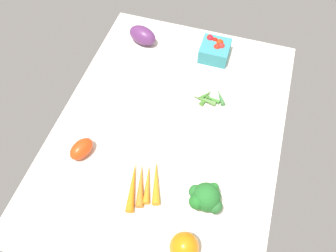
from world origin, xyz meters
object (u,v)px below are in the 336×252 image
okra_pile (209,98)px  berry_basket (215,50)px  roma_tomato (81,149)px  broccoli_head (206,198)px  bell_pepper_orange (184,247)px  carrot_bunch (144,184)px  eggplant (143,35)px

okra_pile → berry_basket: size_ratio=1.17×
roma_tomato → broccoli_head: bearing=-77.0°
berry_basket → bell_pepper_orange: bearing=-173.4°
carrot_bunch → eggplant: bearing=19.7°
carrot_bunch → broccoli_head: size_ratio=1.77×
berry_basket → eggplant: 29.60cm
bell_pepper_orange → roma_tomato: (20.11, 39.86, -1.74)cm
carrot_bunch → bell_pepper_orange: (-15.26, -17.08, 3.29)cm
eggplant → okra_pile: bearing=164.1°
bell_pepper_orange → broccoli_head: broccoli_head is taller
eggplant → broccoli_head: bearing=140.7°
broccoli_head → okra_pile: bearing=11.3°
bell_pepper_orange → eggplant: 83.98cm
berry_basket → okra_pile: bearing=-172.0°
carrot_bunch → berry_basket: berry_basket is taller
okra_pile → bell_pepper_orange: bearing=-174.0°
carrot_bunch → roma_tomato: size_ratio=2.18×
okra_pile → broccoli_head: broccoli_head is taller
bell_pepper_orange → berry_basket: bell_pepper_orange is taller
bell_pepper_orange → berry_basket: size_ratio=0.82×
okra_pile → broccoli_head: size_ratio=1.20×
okra_pile → eggplant: size_ratio=1.08×
carrot_bunch → bell_pepper_orange: 23.14cm
broccoli_head → berry_basket: bearing=10.1°
okra_pile → berry_basket: bearing=8.0°
carrot_bunch → okra_pile: carrot_bunch is taller
carrot_bunch → eggplant: 63.19cm
carrot_bunch → berry_basket: bearing=-7.9°
berry_basket → broccoli_head: bearing=-169.9°
berry_basket → carrot_bunch: bearing=172.1°
bell_pepper_orange → broccoli_head: size_ratio=0.84×
carrot_bunch → broccoli_head: 20.01cm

